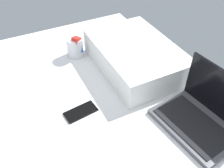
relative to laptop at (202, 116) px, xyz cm
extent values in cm
cube|color=white|center=(-14.12, -52.50, -13.41)|extent=(180.00, 140.00, 18.00)
cube|color=#4C4C51|center=(0.37, -3.02, -3.41)|extent=(35.54, 26.83, 2.00)
cube|color=black|center=(0.55, -4.51, -2.21)|extent=(30.85, 20.39, 0.40)
cube|color=black|center=(-0.96, 7.90, 8.09)|extent=(32.88, 4.99, 21.00)
cylinder|color=silver|center=(-68.92, -28.93, 1.09)|extent=(9.00, 9.00, 11.00)
cube|color=blue|center=(-67.72, -27.94, -0.47)|extent=(6.76, 6.52, 5.28)
cube|color=blue|center=(-68.48, -29.84, 3.02)|extent=(5.69, 5.19, 5.04)
cube|color=red|center=(-66.79, -28.36, 6.50)|extent=(5.42, 5.81, 3.81)
cube|color=black|center=(-27.54, -41.97, -4.01)|extent=(8.56, 14.76, 0.80)
cube|color=white|center=(-45.59, -4.50, 2.09)|extent=(52.00, 36.00, 13.00)
camera|label=1|loc=(43.36, -62.30, 76.48)|focal=40.05mm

